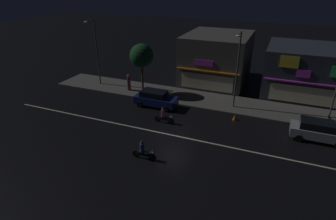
# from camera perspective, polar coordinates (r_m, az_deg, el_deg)

# --- Properties ---
(ground_plane) EXTENTS (140.00, 140.00, 0.00)m
(ground_plane) POSITION_cam_1_polar(r_m,az_deg,el_deg) (23.81, 1.00, -5.16)
(ground_plane) COLOR black
(lane_divider_stripe) EXTENTS (33.40, 0.16, 0.01)m
(lane_divider_stripe) POSITION_cam_1_polar(r_m,az_deg,el_deg) (23.80, 1.00, -5.14)
(lane_divider_stripe) COLOR beige
(lane_divider_stripe) RESTS_ON ground
(sidewalk_far) EXTENTS (35.16, 4.42, 0.14)m
(sidewalk_far) POSITION_cam_1_polar(r_m,az_deg,el_deg) (30.71, 6.59, 2.17)
(sidewalk_far) COLOR #5B5954
(sidewalk_far) RESTS_ON ground
(storefront_left_block) EXTENTS (9.39, 8.27, 5.33)m
(storefront_left_block) POSITION_cam_1_polar(r_m,az_deg,el_deg) (34.96, 26.83, 7.01)
(storefront_left_block) COLOR #2D333D
(storefront_left_block) RESTS_ON ground
(storefront_center_block) EXTENTS (7.47, 8.97, 5.92)m
(storefront_center_block) POSITION_cam_1_polar(r_m,az_deg,el_deg) (35.86, 9.86, 10.28)
(storefront_center_block) COLOR #56514C
(storefront_center_block) RESTS_ON ground
(streetlamp_west) EXTENTS (0.44, 1.64, 7.68)m
(streetlamp_west) POSITION_cam_1_polar(r_m,az_deg,el_deg) (34.49, -14.46, 12.14)
(streetlamp_west) COLOR #47494C
(streetlamp_west) RESTS_ON sidewalk_far
(streetlamp_mid) EXTENTS (0.44, 1.64, 7.49)m
(streetlamp_mid) POSITION_cam_1_polar(r_m,az_deg,el_deg) (27.68, 13.87, 8.81)
(streetlamp_mid) COLOR #47494C
(streetlamp_mid) RESTS_ON sidewalk_far
(pedestrian_on_sidewalk) EXTENTS (0.41, 0.41, 1.89)m
(pedestrian_on_sidewalk) POSITION_cam_1_polar(r_m,az_deg,el_deg) (32.90, -7.94, 5.47)
(pedestrian_on_sidewalk) COLOR brown
(pedestrian_on_sidewalk) RESTS_ON sidewalk_far
(street_tree) EXTENTS (2.58, 2.58, 5.51)m
(street_tree) POSITION_cam_1_polar(r_m,az_deg,el_deg) (31.10, -5.37, 10.85)
(street_tree) COLOR #473323
(street_tree) RESTS_ON sidewalk_far
(parked_car_near_kerb) EXTENTS (4.30, 1.98, 1.67)m
(parked_car_near_kerb) POSITION_cam_1_polar(r_m,az_deg,el_deg) (28.73, -2.56, 2.38)
(parked_car_near_kerb) COLOR navy
(parked_car_near_kerb) RESTS_ON ground
(parked_car_trailing) EXTENTS (4.30, 1.98, 1.67)m
(parked_car_trailing) POSITION_cam_1_polar(r_m,az_deg,el_deg) (25.81, 28.13, -3.67)
(parked_car_trailing) COLOR #9EA0A5
(parked_car_trailing) RESTS_ON ground
(motorcycle_following) EXTENTS (1.90, 0.60, 1.52)m
(motorcycle_following) POSITION_cam_1_polar(r_m,az_deg,el_deg) (25.47, -0.86, -1.36)
(motorcycle_following) COLOR black
(motorcycle_following) RESTS_ON ground
(motorcycle_opposite_lane) EXTENTS (1.90, 0.60, 1.52)m
(motorcycle_opposite_lane) POSITION_cam_1_polar(r_m,az_deg,el_deg) (20.68, -5.01, -8.40)
(motorcycle_opposite_lane) COLOR black
(motorcycle_opposite_lane) RESTS_ON ground
(traffic_cone) EXTENTS (0.36, 0.36, 0.55)m
(traffic_cone) POSITION_cam_1_polar(r_m,az_deg,el_deg) (26.90, 13.35, -1.41)
(traffic_cone) COLOR orange
(traffic_cone) RESTS_ON ground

